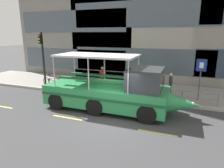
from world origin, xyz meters
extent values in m
plane|color=#3D3D3F|center=(0.00, 0.00, 0.00)|extent=(120.00, 120.00, 0.00)
cube|color=gray|center=(0.00, 5.60, 0.09)|extent=(32.00, 4.80, 0.18)
cube|color=#B2ADA3|center=(0.00, 3.11, 0.09)|extent=(32.00, 0.18, 0.18)
cube|color=#DBD64C|center=(-7.20, -0.82, 0.00)|extent=(1.80, 0.12, 0.01)
cube|color=#DBD64C|center=(-2.40, -0.82, 0.00)|extent=(1.80, 0.12, 0.01)
cube|color=#DBD64C|center=(2.40, -0.82, 0.00)|extent=(1.80, 0.12, 0.01)
cube|color=#4C5660|center=(-7.72, 8.37, 1.86)|extent=(11.55, 0.06, 2.04)
cube|color=#4C5660|center=(-7.72, 8.37, 5.57)|extent=(11.55, 0.06, 2.04)
cube|color=#4C5660|center=(-0.70, 8.37, 2.02)|extent=(12.66, 0.06, 2.22)
cube|color=#4C5660|center=(-0.70, 8.37, 6.06)|extent=(12.66, 0.06, 2.22)
cylinder|color=gray|center=(-0.79, 3.45, 0.94)|extent=(12.26, 0.07, 0.07)
cylinder|color=gray|center=(-0.79, 3.45, 0.56)|extent=(12.26, 0.06, 0.06)
cylinder|color=gray|center=(-6.92, 3.45, 0.56)|extent=(0.09, 0.09, 0.76)
cylinder|color=gray|center=(-4.88, 3.45, 0.56)|extent=(0.09, 0.09, 0.76)
cylinder|color=gray|center=(-2.83, 3.45, 0.56)|extent=(0.09, 0.09, 0.76)
cylinder|color=gray|center=(-0.79, 3.45, 0.56)|extent=(0.09, 0.09, 0.76)
cylinder|color=gray|center=(1.26, 3.45, 0.56)|extent=(0.09, 0.09, 0.76)
cylinder|color=gray|center=(3.30, 3.45, 0.56)|extent=(0.09, 0.09, 0.76)
cylinder|color=gray|center=(5.34, 3.45, 0.56)|extent=(0.09, 0.09, 0.76)
cylinder|color=black|center=(-7.72, 4.03, 2.35)|extent=(0.16, 0.16, 4.35)
cube|color=black|center=(-7.72, 3.83, 3.98)|extent=(0.24, 0.20, 0.72)
sphere|color=red|center=(-7.72, 3.72, 4.20)|extent=(0.14, 0.14, 0.14)
sphere|color=gold|center=(-7.72, 3.72, 3.98)|extent=(0.14, 0.14, 0.14)
sphere|color=green|center=(-7.72, 3.72, 3.76)|extent=(0.14, 0.14, 0.14)
cylinder|color=#4C4F54|center=(4.25, 4.24, 1.51)|extent=(0.08, 0.08, 2.66)
cube|color=navy|center=(4.25, 4.19, 2.49)|extent=(0.60, 0.04, 0.76)
cube|color=white|center=(4.25, 4.17, 2.49)|extent=(0.24, 0.01, 0.36)
torus|color=black|center=(-6.40, 3.86, 0.53)|extent=(0.70, 0.04, 0.70)
torus|color=black|center=(-7.44, 3.86, 0.53)|extent=(0.70, 0.04, 0.70)
cylinder|color=black|center=(-6.92, 3.86, 0.69)|extent=(0.95, 0.04, 0.04)
cylinder|color=black|center=(-7.10, 3.86, 0.83)|extent=(0.19, 0.04, 0.51)
cube|color=black|center=(-7.14, 3.86, 1.11)|extent=(0.20, 0.08, 0.06)
cylinder|color=#A5A5AA|center=(-6.44, 3.86, 1.03)|extent=(0.03, 0.46, 0.03)
cube|color=#2D9351|center=(-0.97, 1.17, 0.85)|extent=(7.18, 2.53, 1.16)
cone|color=#2D9351|center=(3.42, 1.17, 0.85)|extent=(1.62, 1.10, 1.10)
cylinder|color=#2D9351|center=(-4.56, 1.17, 0.85)|extent=(0.36, 1.10, 1.10)
cube|color=#19512C|center=(-0.97, -0.11, 1.00)|extent=(7.18, 0.04, 0.12)
sphere|color=white|center=(3.83, 1.17, 0.90)|extent=(0.22, 0.22, 0.22)
cube|color=#33383D|center=(1.36, 1.17, 2.02)|extent=(1.79, 2.13, 1.17)
cube|color=silver|center=(-1.51, 1.17, 3.18)|extent=(4.67, 2.33, 0.10)
cylinder|color=#B2B2B7|center=(0.70, 2.29, 2.28)|extent=(0.07, 0.07, 1.70)
cylinder|color=#B2B2B7|center=(0.70, 0.06, 2.28)|extent=(0.07, 0.07, 1.70)
cylinder|color=#B2B2B7|center=(-1.51, 2.29, 2.28)|extent=(0.07, 0.07, 1.70)
cylinder|color=#B2B2B7|center=(-1.51, 0.06, 2.28)|extent=(0.07, 0.07, 1.70)
cylinder|color=#B2B2B7|center=(-3.72, 2.29, 2.28)|extent=(0.07, 0.07, 1.70)
cylinder|color=#B2B2B7|center=(-3.72, 0.06, 2.28)|extent=(0.07, 0.07, 1.70)
cube|color=#19512C|center=(-1.51, 1.78, 1.88)|extent=(4.29, 0.28, 0.12)
cube|color=#19512C|center=(-1.51, 0.57, 1.88)|extent=(4.29, 0.28, 0.12)
cylinder|color=black|center=(1.72, 2.34, 0.50)|extent=(1.00, 0.28, 1.00)
cylinder|color=black|center=(1.72, 0.01, 0.50)|extent=(1.00, 0.28, 1.00)
cylinder|color=black|center=(-1.15, 2.34, 0.50)|extent=(1.00, 0.28, 1.00)
cylinder|color=black|center=(-1.15, 0.01, 0.50)|extent=(1.00, 0.28, 1.00)
cylinder|color=black|center=(-3.66, 2.34, 0.50)|extent=(1.00, 0.28, 1.00)
cylinder|color=black|center=(-3.66, 0.01, 0.50)|extent=(1.00, 0.28, 1.00)
cylinder|color=black|center=(2.41, 4.77, 0.57)|extent=(0.10, 0.10, 0.79)
cylinder|color=black|center=(2.47, 4.63, 0.57)|extent=(0.10, 0.10, 0.79)
cube|color=#38383D|center=(2.44, 4.70, 1.25)|extent=(0.27, 0.34, 0.56)
cylinder|color=#38383D|center=(2.37, 4.88, 1.22)|extent=(0.07, 0.07, 0.50)
cylinder|color=#38383D|center=(2.51, 4.52, 1.22)|extent=(0.07, 0.07, 0.50)
sphere|color=beige|center=(2.44, 4.70, 1.66)|extent=(0.22, 0.22, 0.22)
cylinder|color=black|center=(-0.73, 4.78, 0.61)|extent=(0.11, 0.11, 0.85)
cylinder|color=black|center=(-0.61, 4.90, 0.61)|extent=(0.11, 0.11, 0.85)
cube|color=#236B47|center=(-0.67, 4.84, 1.34)|extent=(0.36, 0.36, 0.61)
cylinder|color=#236B47|center=(-0.82, 4.69, 1.31)|extent=(0.07, 0.07, 0.54)
cylinder|color=#236B47|center=(-0.53, 4.99, 1.31)|extent=(0.07, 0.07, 0.54)
sphere|color=#936B4C|center=(-0.67, 4.84, 1.78)|extent=(0.23, 0.23, 0.23)
cylinder|color=black|center=(-2.69, 4.86, 0.61)|extent=(0.11, 0.11, 0.86)
cylinder|color=black|center=(-2.80, 4.73, 0.61)|extent=(0.11, 0.11, 0.86)
cube|color=maroon|center=(-2.75, 4.79, 1.34)|extent=(0.36, 0.36, 0.61)
cylinder|color=maroon|center=(-2.60, 4.95, 1.31)|extent=(0.07, 0.07, 0.55)
cylinder|color=maroon|center=(-2.89, 4.64, 1.31)|extent=(0.07, 0.07, 0.55)
sphere|color=#936B4C|center=(-2.75, 4.79, 1.78)|extent=(0.24, 0.24, 0.24)
camera|label=1|loc=(3.33, -9.18, 4.40)|focal=31.62mm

